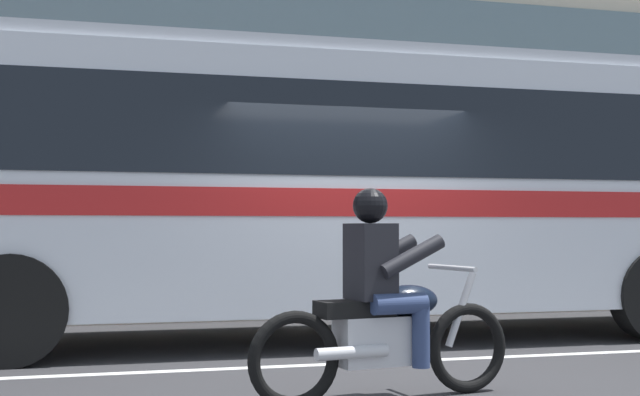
# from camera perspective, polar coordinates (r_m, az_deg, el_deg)

# --- Properties ---
(ground_plane) EXTENTS (60.00, 60.00, 0.00)m
(ground_plane) POSITION_cam_1_polar(r_m,az_deg,el_deg) (8.61, 1.96, -10.55)
(ground_plane) COLOR #2B2B2D
(sidewalk_curb) EXTENTS (28.00, 3.80, 0.15)m
(sidewalk_curb) POSITION_cam_1_polar(r_m,az_deg,el_deg) (13.54, -4.31, -7.14)
(sidewalk_curb) COLOR #B7B2A8
(sidewalk_curb) RESTS_ON ground_plane
(lane_center_stripe) EXTENTS (26.60, 0.14, 0.01)m
(lane_center_stripe) POSITION_cam_1_polar(r_m,az_deg,el_deg) (8.05, 3.21, -11.12)
(lane_center_stripe) COLOR silver
(lane_center_stripe) RESTS_ON ground_plane
(transit_bus) EXTENTS (11.72, 2.65, 3.22)m
(transit_bus) POSITION_cam_1_polar(r_m,az_deg,el_deg) (9.80, 2.16, 1.52)
(transit_bus) COLOR silver
(transit_bus) RESTS_ON ground_plane
(motorcycle_with_rider) EXTENTS (2.13, 0.72, 1.56)m
(motorcycle_with_rider) POSITION_cam_1_polar(r_m,az_deg,el_deg) (6.26, 4.33, -7.69)
(motorcycle_with_rider) COLOR black
(motorcycle_with_rider) RESTS_ON ground_plane
(fire_hydrant) EXTENTS (0.22, 0.30, 0.75)m
(fire_hydrant) POSITION_cam_1_polar(r_m,az_deg,el_deg) (13.48, 6.53, -5.26)
(fire_hydrant) COLOR red
(fire_hydrant) RESTS_ON sidewalk_curb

